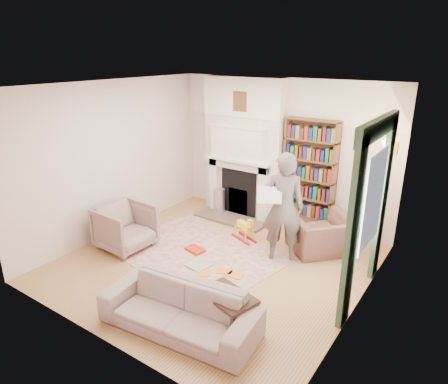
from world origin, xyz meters
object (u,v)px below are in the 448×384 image
Objects in this scene: armchair_reading at (321,234)px; sofa at (180,309)px; armchair_left at (125,227)px; rocking_horse at (244,228)px; coffee_table at (227,310)px; bookcase at (310,170)px; paraffin_heater at (219,202)px; man_reading at (283,208)px.

sofa is (-0.67, -2.91, -0.04)m from armchair_reading.
armchair_left is 1.64× the size of rocking_horse.
armchair_left is at bearing -179.96° from coffee_table.
armchair_reading reaches higher than rocking_horse.
armchair_left is 0.43× the size of sofa.
armchair_left is (-2.24, -2.56, -0.79)m from bookcase.
coffee_table is at bearing 37.23° from armchair_reading.
armchair_reading is at bearing -9.48° from paraffin_heater.
sofa reaches higher than paraffin_heater.
coffee_table is 3.65m from paraffin_heater.
bookcase is 0.94× the size of sofa.
armchair_reading is (0.61, -0.79, -0.85)m from bookcase.
coffee_table is (0.23, -1.93, -0.68)m from man_reading.
rocking_horse is (-1.31, -0.36, -0.09)m from armchair_reading.
armchair_reading is at bearing -56.16° from armchair_left.
bookcase reaches higher than paraffin_heater.
armchair_left is 0.47× the size of man_reading.
man_reading is 2.06m from coffee_table.
man_reading reaches higher than armchair_reading.
bookcase is at bearing -100.04° from armchair_reading.
paraffin_heater is at bearing 111.39° from sofa.
bookcase reaches higher than man_reading.
armchair_left is at bearing -115.38° from rocking_horse.
armchair_reading is 0.55× the size of man_reading.
bookcase is 1.42m from man_reading.
armchair_reading is 0.95m from man_reading.
rocking_horse is at bearing -35.10° from paraffin_heater.
armchair_left reaches higher than rocking_horse.
armchair_reading is 1.37m from rocking_horse.
armchair_left is 2.22m from paraffin_heater.
man_reading is at bearing -27.23° from paraffin_heater.
man_reading reaches higher than sofa.
coffee_table is at bearing 34.23° from sofa.
man_reading is at bearing 78.45° from sofa.
paraffin_heater is 1.05× the size of rocking_horse.
sofa is 2.63m from rocking_horse.
bookcase is 1.64m from rocking_horse.
rocking_horse is (-0.70, -1.15, -0.95)m from bookcase.
bookcase is 3.36× the size of paraffin_heater.
bookcase is at bearing -111.39° from man_reading.
sofa is at bearing -62.45° from paraffin_heater.
bookcase reaches higher than sofa.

